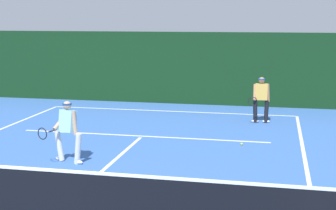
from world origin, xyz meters
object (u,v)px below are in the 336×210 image
Objects in this scene: tennis_ball_extra at (20,174)px; tennis_ball at (242,144)px; player_near at (67,129)px; player_far at (261,98)px.

tennis_ball is at bearing 38.97° from tennis_ball_extra.
player_near reaches higher than tennis_ball.
player_near reaches higher than tennis_ball_extra.
player_far reaches higher than player_near.
player_near is 4.87m from tennis_ball.
tennis_ball is 1.00× the size of tennis_ball_extra.
tennis_ball is at bearing 80.48° from player_far.
player_near is at bearing 49.95° from player_far.
tennis_ball_extra is (-0.65, -1.23, -0.80)m from player_near.
player_far is 8.70m from tennis_ball_extra.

